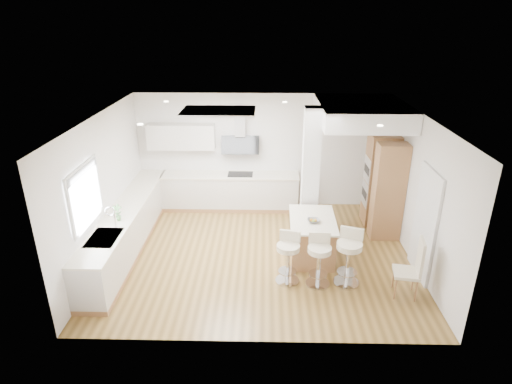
{
  "coord_description": "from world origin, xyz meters",
  "views": [
    {
      "loc": [
        0.1,
        -7.49,
        4.5
      ],
      "look_at": [
        -0.08,
        0.4,
        1.2
      ],
      "focal_mm": 30.0,
      "sensor_mm": 36.0,
      "label": 1
    }
  ],
  "objects_px": {
    "bar_stool_a": "(288,255)",
    "dining_chair": "(413,266)",
    "peninsula": "(312,237)",
    "bar_stool_c": "(349,254)",
    "bar_stool_b": "(319,257)"
  },
  "relations": [
    {
      "from": "peninsula",
      "to": "bar_stool_a",
      "type": "relative_size",
      "value": 1.42
    },
    {
      "from": "bar_stool_a",
      "to": "dining_chair",
      "type": "xyz_separation_m",
      "value": [
        2.08,
        -0.38,
        0.04
      ]
    },
    {
      "from": "dining_chair",
      "to": "bar_stool_c",
      "type": "bearing_deg",
      "value": 170.48
    },
    {
      "from": "peninsula",
      "to": "bar_stool_c",
      "type": "bearing_deg",
      "value": -58.06
    },
    {
      "from": "bar_stool_b",
      "to": "peninsula",
      "type": "bearing_deg",
      "value": 94.32
    },
    {
      "from": "peninsula",
      "to": "bar_stool_a",
      "type": "distance_m",
      "value": 1.05
    },
    {
      "from": "bar_stool_b",
      "to": "dining_chair",
      "type": "bearing_deg",
      "value": -8.38
    },
    {
      "from": "peninsula",
      "to": "bar_stool_c",
      "type": "height_order",
      "value": "bar_stool_c"
    },
    {
      "from": "bar_stool_a",
      "to": "dining_chair",
      "type": "bearing_deg",
      "value": 3.13
    },
    {
      "from": "bar_stool_b",
      "to": "dining_chair",
      "type": "xyz_separation_m",
      "value": [
        1.54,
        -0.3,
        0.03
      ]
    },
    {
      "from": "bar_stool_b",
      "to": "dining_chair",
      "type": "height_order",
      "value": "dining_chair"
    },
    {
      "from": "bar_stool_c",
      "to": "dining_chair",
      "type": "height_order",
      "value": "dining_chair"
    },
    {
      "from": "bar_stool_a",
      "to": "dining_chair",
      "type": "distance_m",
      "value": 2.12
    },
    {
      "from": "bar_stool_b",
      "to": "bar_stool_c",
      "type": "relative_size",
      "value": 0.93
    },
    {
      "from": "bar_stool_a",
      "to": "dining_chair",
      "type": "relative_size",
      "value": 0.88
    }
  ]
}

